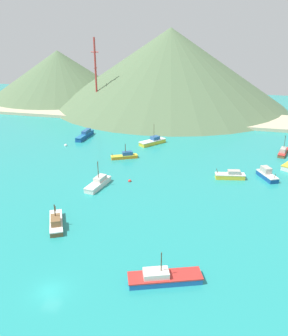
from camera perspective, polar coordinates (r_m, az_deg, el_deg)
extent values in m
cube|color=teal|center=(75.27, -4.28, -4.94)|extent=(260.00, 280.00, 0.50)
cube|color=gold|center=(109.13, 1.40, 4.26)|extent=(7.49, 8.74, 1.12)
cube|color=white|center=(108.93, 1.41, 4.59)|extent=(7.64, 8.92, 0.20)
cube|color=#28568C|center=(109.44, 1.86, 5.01)|extent=(3.17, 3.29, 1.06)
cylinder|color=#4C3823|center=(108.39, 1.66, 6.25)|extent=(0.12, 0.12, 4.04)
cube|color=gold|center=(86.24, 14.03, -1.38)|extent=(7.23, 3.39, 1.06)
cube|color=white|center=(86.00, 14.07, -0.99)|extent=(7.38, 3.46, 0.20)
cube|color=#B2ADA3|center=(85.96, 14.67, -0.67)|extent=(3.14, 2.10, 0.90)
cylinder|color=#4C3823|center=(85.22, 12.04, -0.55)|extent=(0.63, 0.24, 1.44)
cube|color=silver|center=(80.06, -7.62, -2.77)|extent=(3.56, 8.70, 1.02)
cube|color=white|center=(79.80, -7.65, -2.37)|extent=(3.63, 8.87, 0.20)
cube|color=beige|center=(80.39, -7.29, -1.70)|extent=(2.24, 3.64, 0.98)
cylinder|color=#4C3823|center=(78.91, -7.62, -0.26)|extent=(0.18, 0.18, 3.90)
cube|color=#1E5BA8|center=(52.08, 3.48, -17.84)|extent=(10.78, 6.37, 0.86)
cube|color=red|center=(51.74, 3.49, -17.39)|extent=(10.99, 6.50, 0.20)
cube|color=silver|center=(51.22, 2.00, -17.05)|extent=(4.15, 3.28, 0.89)
cylinder|color=#4C3823|center=(50.10, 2.88, -15.23)|extent=(0.15, 0.15, 3.06)
cube|color=orange|center=(97.06, -3.29, 1.81)|extent=(7.35, 5.05, 0.72)
cube|color=gold|center=(96.90, -3.29, 2.07)|extent=(7.50, 5.16, 0.20)
cube|color=#28568C|center=(96.85, -2.77, 2.45)|extent=(3.17, 2.56, 1.03)
cylinder|color=#4C3823|center=(96.28, -5.23, 2.13)|extent=(0.46, 0.32, 0.99)
cylinder|color=#4C3823|center=(96.21, -3.12, 3.36)|extent=(0.20, 0.20, 2.31)
cube|color=brown|center=(108.29, 22.06, 2.37)|extent=(3.97, 8.78, 0.77)
cube|color=red|center=(108.14, 22.09, 2.61)|extent=(4.05, 8.95, 0.20)
cube|color=#B2ADA3|center=(106.92, 22.06, 2.80)|extent=(2.15, 3.41, 1.19)
cylinder|color=#4C3823|center=(106.83, 22.29, 4.10)|extent=(0.13, 0.13, 3.59)
cube|color=brown|center=(66.46, -14.33, -8.87)|extent=(5.89, 8.32, 0.86)
cube|color=white|center=(66.20, -14.37, -8.48)|extent=(6.01, 8.48, 0.20)
cube|color=brown|center=(64.96, -14.42, -8.39)|extent=(2.93, 3.48, 1.21)
cylinder|color=#4C3823|center=(69.21, -14.45, -6.59)|extent=(0.36, 0.52, 1.18)
cylinder|color=#4C3823|center=(64.65, -14.57, -6.78)|extent=(0.18, 0.18, 2.30)
cube|color=#14478C|center=(117.35, -9.77, 5.25)|extent=(2.07, 10.80, 1.24)
cube|color=#1E669E|center=(117.15, -9.79, 5.58)|extent=(2.12, 11.01, 0.20)
cube|color=#28568C|center=(118.17, -9.55, 6.03)|extent=(1.53, 4.73, 0.96)
cube|color=#14478C|center=(88.86, 19.72, -1.34)|extent=(5.01, 6.87, 1.07)
cube|color=white|center=(88.63, 19.77, -0.96)|extent=(5.11, 7.00, 0.20)
cube|color=#B2ADA3|center=(88.97, 19.57, -0.28)|extent=(2.75, 3.20, 1.43)
cylinder|color=#4C3823|center=(86.14, 20.84, -1.31)|extent=(0.39, 0.61, 1.44)
sphere|color=silver|center=(110.22, -12.85, 3.67)|extent=(0.97, 0.97, 0.97)
sphere|color=red|center=(82.24, -2.39, -2.17)|extent=(0.78, 0.78, 0.78)
cube|color=#C6B793|center=(142.77, 5.14, 8.45)|extent=(247.00, 23.06, 1.20)
cone|color=#56704C|center=(189.58, -13.91, 14.77)|extent=(73.84, 73.84, 24.02)
cone|color=#56704C|center=(167.24, 4.32, 16.28)|extent=(108.15, 108.15, 34.71)
cylinder|color=#B7332D|center=(146.51, -7.96, 14.61)|extent=(0.75, 0.75, 30.99)
cylinder|color=#B7332D|center=(145.61, -8.17, 18.48)|extent=(3.10, 0.37, 0.37)
cylinder|color=#B7332D|center=(146.09, -8.04, 16.05)|extent=(0.37, 2.48, 0.37)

